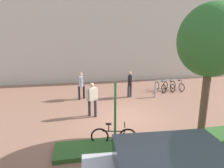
# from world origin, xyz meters

# --- Properties ---
(ground_plane) EXTENTS (60.00, 60.00, 0.00)m
(ground_plane) POSITION_xyz_m (0.00, 0.00, 0.00)
(ground_plane) COLOR #936651
(building_facade) EXTENTS (28.00, 1.20, 10.00)m
(building_facade) POSITION_xyz_m (0.00, 8.95, 5.00)
(building_facade) COLOR beige
(building_facade) RESTS_ON ground
(planter_strip) EXTENTS (7.00, 1.10, 0.16)m
(planter_strip) POSITION_xyz_m (0.34, -2.45, 0.08)
(planter_strip) COLOR #336028
(planter_strip) RESTS_ON ground
(tree_sidewalk) EXTENTS (2.36, 2.36, 5.04)m
(tree_sidewalk) POSITION_xyz_m (2.42, -2.31, 3.71)
(tree_sidewalk) COLOR brown
(tree_sidewalk) RESTS_ON ground
(parking_sign_post) EXTENTS (0.08, 0.36, 2.40)m
(parking_sign_post) POSITION_xyz_m (-1.07, -2.45, 1.57)
(parking_sign_post) COLOR #2D7238
(parking_sign_post) RESTS_ON ground
(bike_at_sign) EXTENTS (1.65, 0.51, 0.86)m
(bike_at_sign) POSITION_xyz_m (-1.07, -2.22, 0.35)
(bike_at_sign) COLOR black
(bike_at_sign) RESTS_ON ground
(bike_rack_cluster) EXTENTS (2.11, 1.56, 0.83)m
(bike_rack_cluster) POSITION_xyz_m (4.50, 4.37, 0.35)
(bike_rack_cluster) COLOR #99999E
(bike_rack_cluster) RESTS_ON ground
(bollard_steel) EXTENTS (0.16, 0.16, 0.90)m
(bollard_steel) POSITION_xyz_m (2.83, 3.01, 0.45)
(bollard_steel) COLOR #ADADB2
(bollard_steel) RESTS_ON ground
(person_shirt_white) EXTENTS (0.56, 0.38, 1.72)m
(person_shirt_white) POSITION_xyz_m (-1.57, 0.61, 0.98)
(person_shirt_white) COLOR #2D2D38
(person_shirt_white) RESTS_ON ground
(person_suited_navy) EXTENTS (0.34, 0.59, 1.72)m
(person_suited_navy) POSITION_xyz_m (1.16, 3.35, 0.98)
(person_suited_navy) COLOR #2D2D38
(person_suited_navy) RESTS_ON ground
(person_shirt_blue) EXTENTS (0.44, 0.61, 1.72)m
(person_shirt_blue) POSITION_xyz_m (-1.97, 3.55, 0.98)
(person_shirt_blue) COLOR black
(person_shirt_blue) RESTS_ON ground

